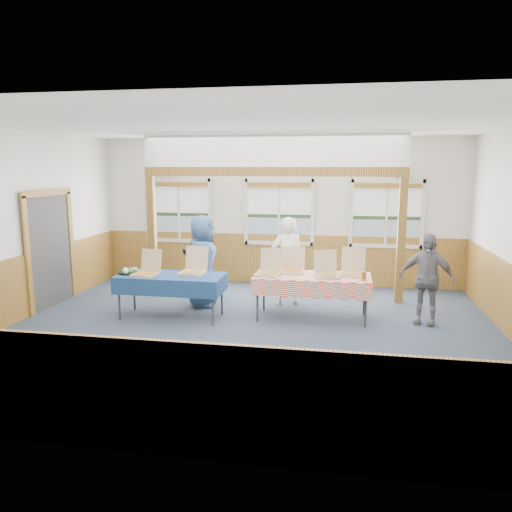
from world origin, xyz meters
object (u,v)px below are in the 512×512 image
at_px(man_blue, 203,261).
at_px(person_grey, 426,279).
at_px(table_right, 312,279).
at_px(woman_white, 287,261).
at_px(woman_black, 200,255).
at_px(table_left, 171,278).

bearing_deg(man_blue, person_grey, -101.89).
bearing_deg(table_right, woman_white, 102.78).
bearing_deg(table_right, woman_black, 128.54).
distance_m(table_right, woman_black, 2.84).
bearing_deg(man_blue, woman_white, -83.09).
distance_m(woman_white, man_blue, 1.59).
bearing_deg(person_grey, woman_white, -178.99).
height_order(table_right, man_blue, man_blue).
relative_size(woman_white, woman_black, 1.07).
bearing_deg(table_left, table_right, -6.52).
xyz_separation_m(table_left, woman_black, (-0.02, 1.86, 0.08)).
height_order(table_right, woman_black, woman_black).
bearing_deg(table_left, man_blue, 52.98).
distance_m(man_blue, person_grey, 3.97).
height_order(woman_white, person_grey, woman_white).
xyz_separation_m(woman_white, woman_black, (-1.90, 0.66, -0.05)).
bearing_deg(person_grey, table_left, -155.66).
distance_m(table_left, woman_black, 1.86).
bearing_deg(woman_black, table_left, 77.42).
xyz_separation_m(table_left, person_grey, (4.28, 0.43, 0.06)).
height_order(table_left, man_blue, man_blue).
height_order(woman_black, person_grey, woman_black).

